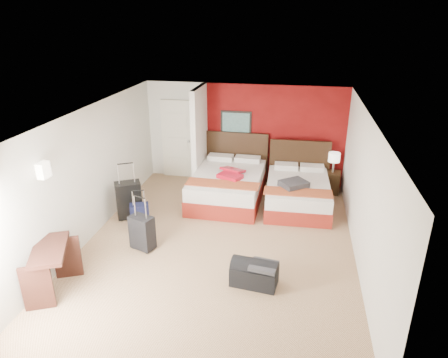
% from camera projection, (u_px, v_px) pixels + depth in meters
% --- Properties ---
extents(ground, '(6.50, 6.50, 0.00)m').
position_uv_depth(ground, '(219.00, 243.00, 7.71)').
color(ground, tan).
rests_on(ground, ground).
extents(room_walls, '(5.02, 6.52, 2.50)m').
position_uv_depth(room_walls, '(168.00, 153.00, 8.76)').
color(room_walls, silver).
rests_on(room_walls, ground).
extents(red_accent_panel, '(3.50, 0.04, 2.50)m').
position_uv_depth(red_accent_panel, '(274.00, 136.00, 10.04)').
color(red_accent_panel, maroon).
rests_on(red_accent_panel, ground).
extents(partition_wall, '(0.12, 1.20, 2.50)m').
position_uv_depth(partition_wall, '(200.00, 139.00, 9.77)').
color(partition_wall, silver).
rests_on(partition_wall, ground).
extents(entry_door, '(0.82, 0.06, 2.05)m').
position_uv_depth(entry_door, '(177.00, 139.00, 10.52)').
color(entry_door, silver).
rests_on(entry_door, ground).
extents(bed_left, '(1.59, 2.25, 0.66)m').
position_uv_depth(bed_left, '(228.00, 186.00, 9.39)').
color(bed_left, white).
rests_on(bed_left, ground).
extents(bed_right, '(1.45, 2.03, 0.60)m').
position_uv_depth(bed_right, '(297.00, 194.00, 9.08)').
color(bed_right, white).
rests_on(bed_right, ground).
extents(red_suitcase_open, '(0.76, 0.86, 0.09)m').
position_uv_depth(red_suitcase_open, '(231.00, 173.00, 9.14)').
color(red_suitcase_open, red).
rests_on(red_suitcase_open, bed_left).
extents(jacket_bundle, '(0.70, 0.68, 0.13)m').
position_uv_depth(jacket_bundle, '(294.00, 184.00, 8.69)').
color(jacket_bundle, '#37373C').
rests_on(jacket_bundle, bed_right).
extents(nightstand, '(0.42, 0.42, 0.53)m').
position_uv_depth(nightstand, '(331.00, 182.00, 9.80)').
color(nightstand, '#322110').
rests_on(nightstand, ground).
extents(table_lamp, '(0.36, 0.36, 0.49)m').
position_uv_depth(table_lamp, '(334.00, 163.00, 9.60)').
color(table_lamp, beige).
rests_on(table_lamp, nightstand).
extents(suitcase_black, '(0.61, 0.54, 0.78)m').
position_uv_depth(suitcase_black, '(129.00, 201.00, 8.53)').
color(suitcase_black, black).
rests_on(suitcase_black, ground).
extents(suitcase_charcoal, '(0.50, 0.40, 0.64)m').
position_uv_depth(suitcase_charcoal, '(142.00, 234.00, 7.41)').
color(suitcase_charcoal, black).
rests_on(suitcase_charcoal, ground).
extents(suitcase_navy, '(0.43, 0.35, 0.51)m').
position_uv_depth(suitcase_navy, '(140.00, 217.00, 8.14)').
color(suitcase_navy, black).
rests_on(suitcase_navy, ground).
extents(duffel_bag, '(0.78, 0.48, 0.37)m').
position_uv_depth(duffel_bag, '(254.00, 274.00, 6.48)').
color(duffel_bag, black).
rests_on(duffel_bag, ground).
extents(jacket_draped, '(0.48, 0.42, 0.06)m').
position_uv_depth(jacket_draped, '(264.00, 266.00, 6.32)').
color(jacket_draped, '#323236').
rests_on(jacket_draped, duffel_bag).
extents(desk, '(0.83, 1.07, 0.80)m').
position_uv_depth(desk, '(53.00, 270.00, 6.22)').
color(desk, black).
rests_on(desk, ground).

